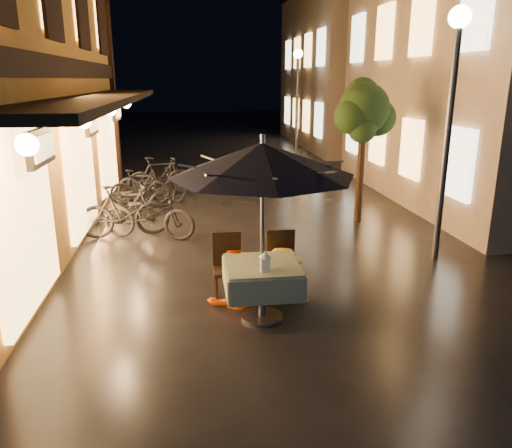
{
  "coord_description": "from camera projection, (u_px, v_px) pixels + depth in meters",
  "views": [
    {
      "loc": [
        -1.33,
        -5.97,
        3.11
      ],
      "look_at": [
        -0.43,
        0.68,
        1.15
      ],
      "focal_mm": 35.0,
      "sensor_mm": 36.0,
      "label": 1
    }
  ],
  "objects": [
    {
      "name": "ground",
      "position": [
        295.0,
        319.0,
        6.72
      ],
      "size": [
        90.0,
        90.0,
        0.0
      ],
      "primitive_type": "plane",
      "color": "black",
      "rests_on": "ground"
    },
    {
      "name": "east_building_far",
      "position": [
        372.0,
        67.0,
        23.78
      ],
      "size": [
        7.3,
        10.3,
        7.3
      ],
      "color": "tan",
      "rests_on": "ground"
    },
    {
      "name": "street_tree",
      "position": [
        364.0,
        112.0,
        10.65
      ],
      "size": [
        1.43,
        1.2,
        3.15
      ],
      "color": "black",
      "rests_on": "ground"
    },
    {
      "name": "streetlamp_near",
      "position": [
        452.0,
        91.0,
        8.19
      ],
      "size": [
        0.36,
        0.36,
        4.23
      ],
      "color": "#59595E",
      "rests_on": "ground"
    },
    {
      "name": "streetlamp_far",
      "position": [
        297.0,
        84.0,
        19.61
      ],
      "size": [
        0.36,
        0.36,
        4.23
      ],
      "color": "#59595E",
      "rests_on": "ground"
    },
    {
      "name": "cafe_table",
      "position": [
        262.0,
        277.0,
        6.58
      ],
      "size": [
        0.99,
        0.99,
        0.78
      ],
      "color": "#59595E",
      "rests_on": "ground"
    },
    {
      "name": "patio_umbrella",
      "position": [
        262.0,
        160.0,
        6.14
      ],
      "size": [
        2.37,
        2.37,
        2.46
      ],
      "color": "#59595E",
      "rests_on": "ground"
    },
    {
      "name": "cafe_chair_left",
      "position": [
        228.0,
        263.0,
        7.24
      ],
      "size": [
        0.42,
        0.42,
        0.97
      ],
      "color": "black",
      "rests_on": "ground"
    },
    {
      "name": "cafe_chair_right",
      "position": [
        282.0,
        260.0,
        7.35
      ],
      "size": [
        0.42,
        0.42,
        0.97
      ],
      "color": "black",
      "rests_on": "ground"
    },
    {
      "name": "table_lantern",
      "position": [
        265.0,
        261.0,
        6.25
      ],
      "size": [
        0.16,
        0.16,
        0.25
      ],
      "color": "white",
      "rests_on": "cafe_table"
    },
    {
      "name": "person_orange",
      "position": [
        232.0,
        251.0,
        7.0
      ],
      "size": [
        0.91,
        0.81,
        1.56
      ],
      "primitive_type": "imported",
      "rotation": [
        0.0,
        0.0,
        3.48
      ],
      "color": "#F74500",
      "rests_on": "ground"
    },
    {
      "name": "person_yellow",
      "position": [
        283.0,
        250.0,
        7.11
      ],
      "size": [
        1.08,
        0.75,
        1.53
      ],
      "primitive_type": "imported",
      "rotation": [
        0.0,
        0.0,
        2.95
      ],
      "color": "yellow",
      "rests_on": "ground"
    },
    {
      "name": "bicycle_0",
      "position": [
        149.0,
        214.0,
        9.97
      ],
      "size": [
        2.03,
        1.23,
        1.01
      ],
      "primitive_type": "imported",
      "rotation": [
        0.0,
        0.0,
        1.26
      ],
      "color": "black",
      "rests_on": "ground"
    },
    {
      "name": "bicycle_1",
      "position": [
        124.0,
        211.0,
        10.07
      ],
      "size": [
        1.84,
        0.72,
        1.08
      ],
      "primitive_type": "imported",
      "rotation": [
        0.0,
        0.0,
        1.69
      ],
      "color": "black",
      "rests_on": "ground"
    },
    {
      "name": "bicycle_2",
      "position": [
        136.0,
        199.0,
        11.47
      ],
      "size": [
        1.78,
        1.02,
        0.88
      ],
      "primitive_type": "imported",
      "rotation": [
        0.0,
        0.0,
        1.85
      ],
      "color": "black",
      "rests_on": "ground"
    },
    {
      "name": "bicycle_3",
      "position": [
        140.0,
        187.0,
        12.71
      ],
      "size": [
        1.52,
        0.44,
        0.91
      ],
      "primitive_type": "imported",
      "rotation": [
        0.0,
        0.0,
        1.58
      ],
      "color": "black",
      "rests_on": "ground"
    },
    {
      "name": "bicycle_4",
      "position": [
        152.0,
        183.0,
        13.0
      ],
      "size": [
        1.96,
        1.12,
        0.97
      ],
      "primitive_type": "imported",
      "rotation": [
        0.0,
        0.0,
        1.3
      ],
      "color": "black",
      "rests_on": "ground"
    },
    {
      "name": "bicycle_5",
      "position": [
        160.0,
        176.0,
        13.75
      ],
      "size": [
        1.84,
        0.86,
        1.07
      ],
      "primitive_type": "imported",
      "rotation": [
        0.0,
        0.0,
        1.78
      ],
      "color": "black",
      "rests_on": "ground"
    }
  ]
}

